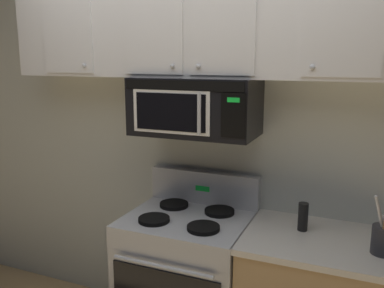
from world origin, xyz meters
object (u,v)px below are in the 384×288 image
utensil_crock_charcoal (384,237)px  pepper_mill (303,217)px  over_range_microwave (195,107)px  salt_shaker (383,226)px  stove_range (188,280)px

utensil_crock_charcoal → pepper_mill: (-0.41, 0.14, -0.01)m
over_range_microwave → utensil_crock_charcoal: over_range_microwave is taller
salt_shaker → pepper_mill: size_ratio=0.73×
salt_shaker → stove_range: bearing=-171.9°
over_range_microwave → pepper_mill: size_ratio=4.66×
pepper_mill → utensil_crock_charcoal: bearing=-18.6°
stove_range → salt_shaker: size_ratio=9.40×
stove_range → over_range_microwave: over_range_microwave is taller
salt_shaker → pepper_mill: bearing=-168.5°
salt_shaker → pepper_mill: 0.43m
salt_shaker → pepper_mill: (-0.42, -0.09, 0.02)m
utensil_crock_charcoal → salt_shaker: (0.00, 0.22, -0.03)m
pepper_mill → over_range_microwave: bearing=176.3°
stove_range → over_range_microwave: size_ratio=1.47×
utensil_crock_charcoal → pepper_mill: bearing=161.4°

